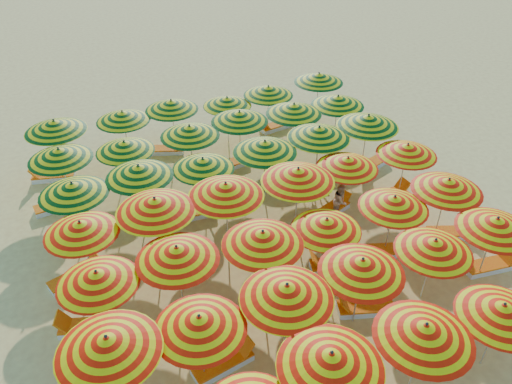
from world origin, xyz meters
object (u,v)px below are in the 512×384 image
umbrella_6 (108,344)px  umbrella_31 (125,146)px  lounger_15 (229,165)px  umbrella_16 (394,202)px  lounger_17 (166,150)px  umbrella_10 (434,246)px  lounger_10 (388,195)px  umbrella_37 (123,116)px  umbrella_3 (425,331)px  lounger_14 (59,205)px  umbrella_17 (448,185)px  umbrella_24 (73,189)px  lounger_9 (331,210)px  lounger_6 (369,251)px  umbrella_32 (190,131)px  umbrella_12 (97,278)px  lounger_8 (77,277)px  umbrella_13 (177,253)px  lounger_11 (195,213)px  umbrella_26 (203,164)px  umbrella_20 (226,190)px  umbrella_35 (338,101)px  lounger_3 (490,265)px  lounger_7 (453,233)px  beachgoer_b (340,201)px  beachgoer_a (313,183)px  umbrella_8 (287,292)px  lounger_1 (224,363)px  lounger_18 (276,126)px  umbrella_21 (298,175)px  umbrella_14 (263,238)px  umbrella_41 (319,78)px  umbrella_23 (407,150)px  umbrella_15 (326,225)px  umbrella_4 (502,311)px  lounger_16 (52,176)px  lounger_12 (306,183)px  umbrella_25 (139,171)px  umbrella_34 (294,109)px  umbrella_7 (199,323)px  umbrella_40 (268,91)px  lounger_4 (88,327)px  umbrella_36 (55,126)px  umbrella_2 (331,360)px  umbrella_22 (347,163)px  umbrella_33 (239,117)px  umbrella_9 (362,266)px

umbrella_6 → umbrella_31: umbrella_6 is taller
lounger_15 → umbrella_16: bearing=102.1°
umbrella_31 → lounger_17: 3.80m
umbrella_10 → lounger_10: 5.67m
umbrella_6 → umbrella_37: bearing=78.3°
umbrella_3 → lounger_14: umbrella_3 is taller
umbrella_17 → umbrella_24: 12.67m
lounger_9 → lounger_6: bearing=-109.9°
umbrella_32 → umbrella_12: bearing=-123.9°
umbrella_6 → lounger_14: umbrella_6 is taller
lounger_8 → lounger_15: bearing=14.2°
umbrella_13 → lounger_11: bearing=68.7°
umbrella_10 → lounger_17: size_ratio=1.59×
umbrella_16 → lounger_15: bearing=113.3°
umbrella_26 → umbrella_32: size_ratio=0.94×
umbrella_20 → umbrella_35: 8.55m
umbrella_31 → lounger_8: size_ratio=1.60×
umbrella_17 → lounger_3: size_ratio=1.54×
lounger_7 → beachgoer_b: size_ratio=1.30×
lounger_9 → beachgoer_a: beachgoer_a is taller
umbrella_8 → lounger_1: (-1.74, 0.13, -2.17)m
lounger_15 → lounger_18: (3.36, 2.51, 0.00)m
umbrella_21 → lounger_8: 8.06m
umbrella_20 → umbrella_37: umbrella_20 is taller
umbrella_14 → umbrella_37: umbrella_14 is taller
umbrella_41 → lounger_8: size_ratio=1.76×
umbrella_24 → beachgoer_a: (8.74, -0.91, -1.45)m
umbrella_8 → umbrella_23: size_ratio=1.08×
umbrella_15 → lounger_7: (5.32, -0.14, -1.92)m
beachgoer_b → umbrella_4: bearing=-133.6°
lounger_16 → umbrella_14: bearing=133.4°
umbrella_21 → lounger_14: bearing=149.4°
umbrella_31 → lounger_12: size_ratio=1.65×
umbrella_25 → umbrella_34: umbrella_34 is taller
umbrella_7 → lounger_15: bearing=66.3°
umbrella_15 → beachgoer_b: (2.13, 2.50, -1.37)m
lounger_6 → lounger_8: same height
umbrella_40 → lounger_6: size_ratio=1.67×
umbrella_4 → umbrella_35: (2.31, 12.15, 0.11)m
umbrella_12 → lounger_3: (12.17, -2.30, -1.97)m
lounger_3 → lounger_10: (-0.79, 4.70, 0.00)m
lounger_6 → umbrella_41: bearing=-89.6°
umbrella_34 → lounger_4: umbrella_34 is taller
lounger_14 → lounger_17: bearing=19.6°
umbrella_36 → umbrella_34: bearing=-13.1°
lounger_6 → beachgoer_a: (-0.25, 3.75, 0.60)m
umbrella_2 → umbrella_32: 11.67m
umbrella_2 → umbrella_22: 8.76m
umbrella_33 → lounger_7: umbrella_33 is taller
umbrella_9 → lounger_4: size_ratio=1.74×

